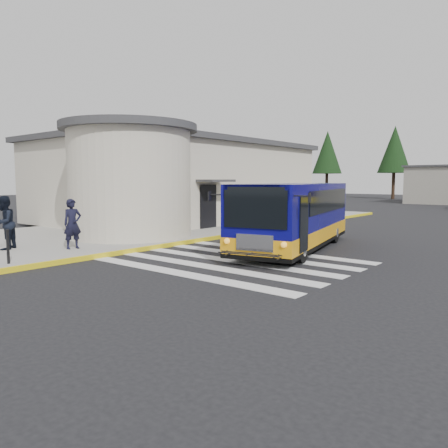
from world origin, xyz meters
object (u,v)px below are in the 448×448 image
Objects in this scene: pedestrian_a at (72,224)px; pedestrian_b at (4,223)px; bollard at (8,247)px; transit_bus at (295,218)px.

pedestrian_b is at bearing 142.33° from pedestrian_a.
bollard is at bearing 28.39° from pedestrian_b.
bollard is (1.05, -2.75, -0.38)m from pedestrian_a.
pedestrian_a is at bearing 110.99° from bollard.
transit_bus is 8.90× the size of bollard.
pedestrian_a is 0.94× the size of pedestrian_b.
pedestrian_a is 2.33m from pedestrian_b.
transit_bus reaches higher than bollard.
pedestrian_b is at bearing -148.55° from transit_bus.
pedestrian_a reaches higher than bollard.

